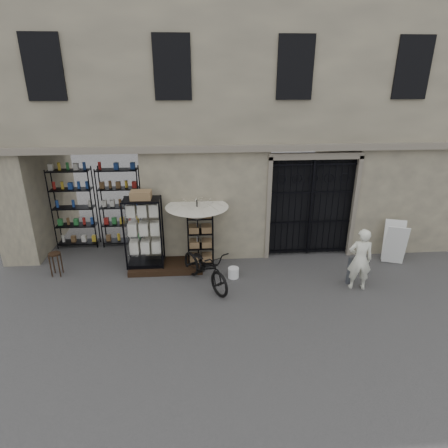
{
  "coord_description": "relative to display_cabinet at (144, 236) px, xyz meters",
  "views": [
    {
      "loc": [
        -1.5,
        -7.79,
        5.03
      ],
      "look_at": [
        -0.8,
        1.4,
        1.35
      ],
      "focal_mm": 30.0,
      "sensor_mm": 36.0,
      "label": 1
    }
  ],
  "objects": [
    {
      "name": "bicycle",
      "position": [
        1.6,
        -0.97,
        -1.0
      ],
      "size": [
        1.12,
        1.24,
        1.96
      ],
      "primitive_type": "imported",
      "rotation": [
        0.0,
        0.0,
        0.55
      ],
      "color": "black",
      "rests_on": "ground"
    },
    {
      "name": "iron_gate",
      "position": [
        4.69,
        0.72,
        0.5
      ],
      "size": [
        2.5,
        0.21,
        3.0
      ],
      "color": "black",
      "rests_on": "ground"
    },
    {
      "name": "easel_sign",
      "position": [
        6.99,
        -0.11,
        -0.39
      ],
      "size": [
        0.75,
        0.8,
        1.18
      ],
      "rotation": [
        0.0,
        0.0,
        -0.35
      ],
      "color": "silver",
      "rests_on": "ground"
    },
    {
      "name": "wire_rack",
      "position": [
        1.51,
        0.12,
        -0.24
      ],
      "size": [
        0.79,
        0.66,
        1.56
      ],
      "rotation": [
        0.0,
        0.0,
        0.28
      ],
      "color": "black",
      "rests_on": "ground"
    },
    {
      "name": "shopkeeper",
      "position": [
        5.41,
        -1.39,
        -1.0
      ],
      "size": [
        0.82,
        1.68,
        0.39
      ],
      "primitive_type": "imported",
      "rotation": [
        0.0,
        0.0,
        2.99
      ],
      "color": "silver",
      "rests_on": "ground"
    },
    {
      "name": "market_umbrella",
      "position": [
        1.44,
        0.01,
        0.71
      ],
      "size": [
        1.88,
        1.9,
        2.38
      ],
      "rotation": [
        0.0,
        0.0,
        0.35
      ],
      "color": "black",
      "rests_on": "ground"
    },
    {
      "name": "shop_recess",
      "position": [
        -1.56,
        1.24,
        0.5
      ],
      "size": [
        3.0,
        1.7,
        3.0
      ],
      "primitive_type": "cube",
      "color": "black",
      "rests_on": "ground"
    },
    {
      "name": "steel_bollard",
      "position": [
        5.3,
        -1.15,
        -0.63
      ],
      "size": [
        0.18,
        0.18,
        0.75
      ],
      "primitive_type": "cylinder",
      "rotation": [
        0.0,
        0.0,
        -0.37
      ],
      "color": "slate",
      "rests_on": "ground"
    },
    {
      "name": "wooden_stool",
      "position": [
        -2.37,
        -0.14,
        -0.66
      ],
      "size": [
        0.37,
        0.37,
        0.65
      ],
      "rotation": [
        0.0,
        0.0,
        0.25
      ],
      "color": "black",
      "rests_on": "ground"
    },
    {
      "name": "display_cabinet",
      "position": [
        0.0,
        0.0,
        0.0
      ],
      "size": [
        0.96,
        0.61,
        2.06
      ],
      "rotation": [
        0.0,
        0.0,
        0.02
      ],
      "color": "black",
      "rests_on": "step_platform"
    },
    {
      "name": "ground",
      "position": [
        2.94,
        -1.56,
        -1.0
      ],
      "size": [
        80.0,
        80.0,
        0.0
      ],
      "primitive_type": "plane",
      "color": "black",
      "rests_on": "ground"
    },
    {
      "name": "main_building",
      "position": [
        2.94,
        2.44,
        3.5
      ],
      "size": [
        14.0,
        4.0,
        9.0
      ],
      "primitive_type": "cube",
      "color": "gray",
      "rests_on": "ground"
    },
    {
      "name": "white_bucket",
      "position": [
        2.35,
        -0.64,
        -0.86
      ],
      "size": [
        0.33,
        0.33,
        0.28
      ],
      "primitive_type": "cylinder",
      "rotation": [
        0.0,
        0.0,
        0.17
      ],
      "color": "silver",
      "rests_on": "ground"
    },
    {
      "name": "shop_shelving",
      "position": [
        -1.61,
        1.74,
        0.25
      ],
      "size": [
        2.7,
        0.5,
        2.5
      ],
      "primitive_type": "cube",
      "color": "black",
      "rests_on": "ground"
    },
    {
      "name": "step_platform",
      "position": [
        0.54,
        -0.01,
        -0.93
      ],
      "size": [
        2.0,
        0.9,
        0.15
      ],
      "primitive_type": "cube",
      "color": "black",
      "rests_on": "ground"
    }
  ]
}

